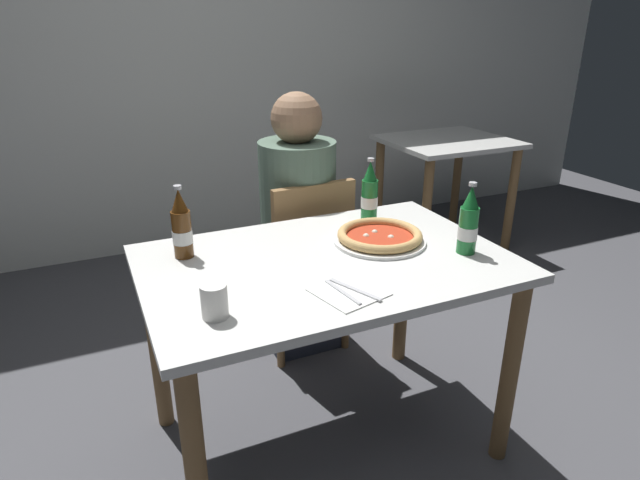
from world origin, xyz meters
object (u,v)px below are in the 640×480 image
Objects in this scene: beer_bottle_left at (370,194)px; paper_cup at (214,301)px; dining_table_background at (446,162)px; beer_bottle_right at (182,227)px; dining_table_main at (326,290)px; napkin_with_cutlery at (349,292)px; beer_bottle_center at (468,224)px; diner_seated at (298,232)px; chair_behind_table at (304,256)px; pizza_margherita_near at (380,237)px.

beer_bottle_left is 0.89m from paper_cup.
dining_table_background is 2.32m from beer_bottle_right.
napkin_with_cutlery is at bearing -99.26° from dining_table_main.
paper_cup is (-0.88, -0.07, -0.06)m from beer_bottle_center.
diner_seated is at bearing 77.06° from napkin_with_cutlery.
dining_table_background is 3.66× the size of napkin_with_cutlery.
chair_behind_table is 2.59× the size of pizza_margherita_near.
beer_bottle_center reaches higher than paper_cup.
dining_table_background is 1.69m from beer_bottle_left.
beer_bottle_right reaches higher than pizza_margherita_near.
beer_bottle_center is at bearing -22.29° from beer_bottle_right.
beer_bottle_right reaches higher than napkin_with_cutlery.
diner_seated is (0.17, 0.66, -0.05)m from dining_table_main.
beer_bottle_left is at bearing 70.04° from pizza_margherita_near.
beer_bottle_center is (-1.09, -1.55, 0.26)m from dining_table_background.
napkin_with_cutlery is (-0.27, -0.30, -0.02)m from pizza_margherita_near.
dining_table_main is at bearing 71.11° from chair_behind_table.
dining_table_main is 1.50× the size of dining_table_background.
chair_behind_table reaches higher than napkin_with_cutlery.
pizza_margherita_near is 0.25m from beer_bottle_left.
napkin_with_cutlery is at bearing 72.91° from chair_behind_table.
dining_table_main is 12.63× the size of paper_cup.
beer_bottle_center is 0.89m from paper_cup.
chair_behind_table is 8.95× the size of paper_cup.
diner_seated is 4.89× the size of beer_bottle_center.
dining_table_background is at bearing 31.20° from beer_bottle_right.
dining_table_background is 3.24× the size of beer_bottle_left.
paper_cup is (-0.39, 0.03, 0.04)m from napkin_with_cutlery.
beer_bottle_right reaches higher than dining_table_background.
beer_bottle_right is (-0.74, -0.06, 0.00)m from beer_bottle_left.
diner_seated is 0.64m from pizza_margherita_near.
beer_bottle_right is (-0.59, -0.39, 0.37)m from chair_behind_table.
beer_bottle_center reaches higher than dining_table_main.
beer_bottle_left is (0.08, 0.22, 0.08)m from pizza_margherita_near.
dining_table_background is 2.29m from napkin_with_cutlery.
beer_bottle_left reaches higher than dining_table_main.
beer_bottle_right is at bearing 157.71° from beer_bottle_center.
dining_table_background is 2.43× the size of pizza_margherita_near.
beer_bottle_right reaches higher than dining_table_main.
chair_behind_table is at bearing 110.72° from beer_bottle_center.
beer_bottle_left is at bearing 33.62° from paper_cup.
beer_bottle_right is (-0.88, 0.36, 0.00)m from beer_bottle_center.
diner_seated is 0.94m from napkin_with_cutlery.
paper_cup is at bearing -140.54° from dining_table_background.
dining_table_main is at bearing -166.75° from pizza_margherita_near.
beer_bottle_left is 1.13× the size of napkin_with_cutlery.
napkin_with_cutlery is (-0.36, -0.52, -0.10)m from beer_bottle_left.
dining_table_main is 0.48m from beer_bottle_left.
dining_table_main is at bearing -137.66° from dining_table_background.
dining_table_main is 0.99× the size of diner_seated.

